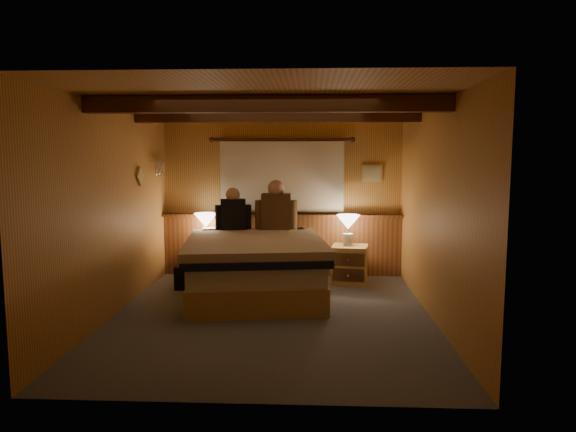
# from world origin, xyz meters

# --- Properties ---
(floor) EXTENTS (4.20, 4.20, 0.00)m
(floor) POSITION_xyz_m (0.00, 0.00, 0.00)
(floor) COLOR #515660
(floor) RESTS_ON ground
(ceiling) EXTENTS (4.20, 4.20, 0.00)m
(ceiling) POSITION_xyz_m (0.00, 0.00, 2.40)
(ceiling) COLOR tan
(ceiling) RESTS_ON wall_back
(wall_back) EXTENTS (3.60, 0.00, 3.60)m
(wall_back) POSITION_xyz_m (0.00, 2.10, 1.20)
(wall_back) COLOR #D2984B
(wall_back) RESTS_ON floor
(wall_left) EXTENTS (0.00, 4.20, 4.20)m
(wall_left) POSITION_xyz_m (-1.80, 0.00, 1.20)
(wall_left) COLOR #D2984B
(wall_left) RESTS_ON floor
(wall_right) EXTENTS (0.00, 4.20, 4.20)m
(wall_right) POSITION_xyz_m (1.80, 0.00, 1.20)
(wall_right) COLOR #D2984B
(wall_right) RESTS_ON floor
(wall_front) EXTENTS (3.60, 0.00, 3.60)m
(wall_front) POSITION_xyz_m (0.00, -2.10, 1.20)
(wall_front) COLOR #D2984B
(wall_front) RESTS_ON floor
(wainscot) EXTENTS (3.60, 0.23, 0.94)m
(wainscot) POSITION_xyz_m (0.00, 2.04, 0.49)
(wainscot) COLOR brown
(wainscot) RESTS_ON wall_back
(curtain_window) EXTENTS (2.18, 0.09, 1.11)m
(curtain_window) POSITION_xyz_m (0.00, 2.03, 1.52)
(curtain_window) COLOR #4E2A13
(curtain_window) RESTS_ON wall_back
(ceiling_beams) EXTENTS (3.60, 1.65, 0.16)m
(ceiling_beams) POSITION_xyz_m (0.00, 0.15, 2.31)
(ceiling_beams) COLOR #4E2A13
(ceiling_beams) RESTS_ON ceiling
(coat_rail) EXTENTS (0.05, 0.55, 0.24)m
(coat_rail) POSITION_xyz_m (-1.72, 1.58, 1.67)
(coat_rail) COLOR silver
(coat_rail) RESTS_ON wall_left
(framed_print) EXTENTS (0.30, 0.04, 0.25)m
(framed_print) POSITION_xyz_m (1.35, 2.08, 1.55)
(framed_print) COLOR tan
(framed_print) RESTS_ON wall_back
(bed) EXTENTS (1.97, 2.42, 0.76)m
(bed) POSITION_xyz_m (-0.29, 0.88, 0.39)
(bed) COLOR tan
(bed) RESTS_ON floor
(nightstand_left) EXTENTS (0.51, 0.47, 0.53)m
(nightstand_left) POSITION_xyz_m (-1.15, 1.76, 0.26)
(nightstand_left) COLOR tan
(nightstand_left) RESTS_ON floor
(nightstand_right) EXTENTS (0.55, 0.51, 0.54)m
(nightstand_right) POSITION_xyz_m (1.00, 1.56, 0.27)
(nightstand_right) COLOR tan
(nightstand_right) RESTS_ON floor
(lamp_left) EXTENTS (0.34, 0.34, 0.44)m
(lamp_left) POSITION_xyz_m (-1.12, 1.80, 0.84)
(lamp_left) COLOR silver
(lamp_left) RESTS_ON nightstand_left
(lamp_right) EXTENTS (0.33, 0.33, 0.44)m
(lamp_right) POSITION_xyz_m (0.97, 1.61, 0.85)
(lamp_right) COLOR silver
(lamp_right) RESTS_ON nightstand_right
(person_left) EXTENTS (0.52, 0.26, 0.63)m
(person_left) POSITION_xyz_m (-0.68, 1.64, 1.00)
(person_left) COLOR black
(person_left) RESTS_ON bed
(person_right) EXTENTS (0.61, 0.24, 0.74)m
(person_right) POSITION_xyz_m (-0.06, 1.68, 1.05)
(person_right) COLOR #4D351E
(person_right) RESTS_ON bed
(duffel_bag) EXTENTS (0.55, 0.36, 0.37)m
(duffel_bag) POSITION_xyz_m (-1.16, 1.19, 0.16)
(duffel_bag) COLOR black
(duffel_bag) RESTS_ON floor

